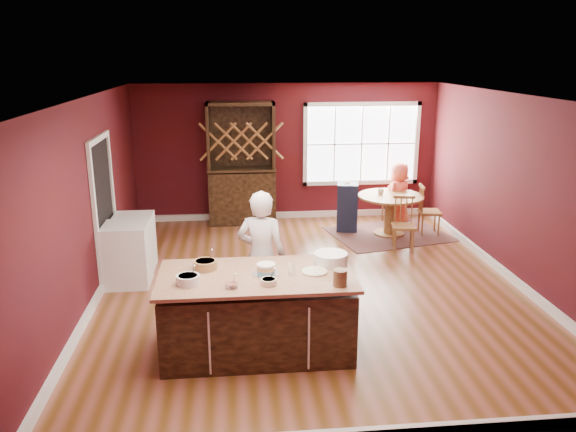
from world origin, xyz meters
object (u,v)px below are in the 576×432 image
(high_chair, at_px, (347,206))
(toddler, at_px, (347,189))
(chair_south, at_px, (404,224))
(layer_cake, at_px, (266,269))
(hutch, at_px, (242,164))
(dining_table, at_px, (390,207))
(chair_east, at_px, (430,210))
(kitchen_island, at_px, (257,314))
(seated_woman, at_px, (399,195))
(baker, at_px, (262,257))
(washer, at_px, (127,255))
(chair_north, at_px, (394,199))
(dryer, at_px, (135,242))

(high_chair, height_order, toddler, high_chair)
(chair_south, bearing_deg, layer_cake, -118.18)
(hutch, bearing_deg, toddler, -19.46)
(dining_table, distance_m, chair_east, 0.74)
(chair_south, bearing_deg, kitchen_island, -119.36)
(seated_woman, bearing_deg, baker, 12.81)
(chair_east, distance_m, high_chair, 1.52)
(layer_cake, bearing_deg, kitchen_island, 179.43)
(chair_south, distance_m, hutch, 3.38)
(kitchen_island, xyz_separation_m, baker, (0.10, 0.78, 0.40))
(dining_table, distance_m, hutch, 2.96)
(chair_south, xyz_separation_m, seated_woman, (0.29, 1.31, 0.17))
(seated_woman, bearing_deg, high_chair, -33.03)
(hutch, bearing_deg, dining_table, -21.05)
(baker, relative_size, high_chair, 1.76)
(kitchen_island, height_order, seated_woman, seated_woman)
(chair_east, height_order, chair_south, chair_east)
(dining_table, relative_size, high_chair, 1.26)
(dining_table, xyz_separation_m, layer_cake, (-2.53, -3.99, 0.44))
(baker, relative_size, washer, 1.85)
(seated_woman, bearing_deg, chair_north, -132.14)
(dining_table, distance_m, dryer, 4.60)
(chair_south, xyz_separation_m, high_chair, (-0.73, 1.19, 0.01))
(toddler, bearing_deg, chair_east, -14.92)
(high_chair, bearing_deg, baker, -105.62)
(seated_woman, bearing_deg, toddler, -34.57)
(kitchen_island, bearing_deg, chair_south, 49.81)
(seated_woman, distance_m, high_chair, 1.04)
(baker, xyz_separation_m, dryer, (-1.88, 1.95, -0.41))
(high_chair, bearing_deg, washer, -137.44)
(chair_east, distance_m, hutch, 3.67)
(hutch, xyz_separation_m, dryer, (-1.73, -2.30, -0.76))
(dining_table, height_order, seated_woman, seated_woman)
(dining_table, relative_size, chair_south, 1.29)
(kitchen_island, distance_m, toddler, 4.75)
(layer_cake, bearing_deg, chair_east, 50.36)
(chair_east, xyz_separation_m, dryer, (-5.16, -1.22, -0.04))
(baker, height_order, chair_north, baker)
(dining_table, distance_m, toddler, 0.87)
(seated_woman, xyz_separation_m, dryer, (-4.71, -1.70, -0.20))
(layer_cake, xyz_separation_m, hutch, (-0.16, 5.03, 0.21))
(chair_north, bearing_deg, dining_table, 47.91)
(dining_table, xyz_separation_m, high_chair, (-0.73, 0.32, -0.06))
(baker, xyz_separation_m, chair_east, (3.28, 3.17, -0.37))
(chair_east, relative_size, high_chair, 0.99)
(kitchen_island, relative_size, layer_cake, 7.46)
(layer_cake, height_order, seated_woman, seated_woman)
(chair_south, xyz_separation_m, dryer, (-4.42, -0.39, -0.04))
(layer_cake, xyz_separation_m, dryer, (-1.89, 2.73, -0.55))
(high_chair, bearing_deg, chair_north, 36.08)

